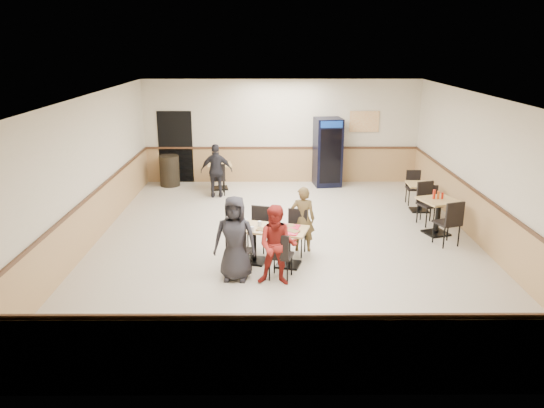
{
  "coord_description": "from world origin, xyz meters",
  "views": [
    {
      "loc": [
        -0.34,
        -10.35,
        4.03
      ],
      "look_at": [
        -0.29,
        -0.5,
        0.99
      ],
      "focal_mm": 35.0,
      "sensor_mm": 36.0,
      "label": 1
    }
  ],
  "objects_px": {
    "diner_man_opposite": "(303,219)",
    "trash_bin": "(170,171)",
    "main_table": "(271,240)",
    "back_table": "(220,172)",
    "diner_woman_right": "(277,245)",
    "side_table_near": "(438,211)",
    "pepsi_cooler": "(328,152)",
    "lone_diner": "(217,171)",
    "side_table_far": "(420,193)",
    "diner_woman_left": "(235,238)"
  },
  "relations": [
    {
      "from": "diner_woman_left",
      "to": "back_table",
      "type": "bearing_deg",
      "value": 103.0
    },
    {
      "from": "main_table",
      "to": "pepsi_cooler",
      "type": "relative_size",
      "value": 0.75
    },
    {
      "from": "diner_woman_right",
      "to": "side_table_near",
      "type": "bearing_deg",
      "value": 42.0
    },
    {
      "from": "lone_diner",
      "to": "side_table_near",
      "type": "xyz_separation_m",
      "value": [
        5.05,
        -2.89,
        -0.2
      ]
    },
    {
      "from": "side_table_near",
      "to": "pepsi_cooler",
      "type": "relative_size",
      "value": 0.48
    },
    {
      "from": "lone_diner",
      "to": "pepsi_cooler",
      "type": "height_order",
      "value": "pepsi_cooler"
    },
    {
      "from": "main_table",
      "to": "diner_woman_right",
      "type": "bearing_deg",
      "value": -67.62
    },
    {
      "from": "side_table_far",
      "to": "back_table",
      "type": "distance_m",
      "value": 5.52
    },
    {
      "from": "diner_woman_right",
      "to": "pepsi_cooler",
      "type": "bearing_deg",
      "value": 83.74
    },
    {
      "from": "back_table",
      "to": "pepsi_cooler",
      "type": "xyz_separation_m",
      "value": [
        3.08,
        0.39,
        0.5
      ]
    },
    {
      "from": "diner_man_opposite",
      "to": "lone_diner",
      "type": "xyz_separation_m",
      "value": [
        -2.07,
        3.82,
        0.06
      ]
    },
    {
      "from": "diner_woman_left",
      "to": "back_table",
      "type": "xyz_separation_m",
      "value": [
        -0.81,
        5.97,
        -0.28
      ]
    },
    {
      "from": "lone_diner",
      "to": "main_table",
      "type": "bearing_deg",
      "value": 105.61
    },
    {
      "from": "trash_bin",
      "to": "pepsi_cooler",
      "type": "bearing_deg",
      "value": 0.54
    },
    {
      "from": "side_table_far",
      "to": "back_table",
      "type": "height_order",
      "value": "back_table"
    },
    {
      "from": "diner_man_opposite",
      "to": "pepsi_cooler",
      "type": "distance_m",
      "value": 5.14
    },
    {
      "from": "side_table_far",
      "to": "trash_bin",
      "type": "bearing_deg",
      "value": 159.83
    },
    {
      "from": "diner_man_opposite",
      "to": "pepsi_cooler",
      "type": "xyz_separation_m",
      "value": [
        1.01,
        5.03,
        0.31
      ]
    },
    {
      "from": "main_table",
      "to": "trash_bin",
      "type": "height_order",
      "value": "trash_bin"
    },
    {
      "from": "main_table",
      "to": "trash_bin",
      "type": "bearing_deg",
      "value": 132.92
    },
    {
      "from": "side_table_near",
      "to": "pepsi_cooler",
      "type": "xyz_separation_m",
      "value": [
        -1.96,
        4.1,
        0.45
      ]
    },
    {
      "from": "lone_diner",
      "to": "back_table",
      "type": "bearing_deg",
      "value": -92.24
    },
    {
      "from": "main_table",
      "to": "side_table_near",
      "type": "height_order",
      "value": "side_table_near"
    },
    {
      "from": "diner_man_opposite",
      "to": "diner_woman_right",
      "type": "bearing_deg",
      "value": 77.53
    },
    {
      "from": "lone_diner",
      "to": "side_table_near",
      "type": "bearing_deg",
      "value": 147.94
    },
    {
      "from": "back_table",
      "to": "lone_diner",
      "type": "bearing_deg",
      "value": -90.0
    },
    {
      "from": "diner_woman_left",
      "to": "back_table",
      "type": "distance_m",
      "value": 6.03
    },
    {
      "from": "lone_diner",
      "to": "pepsi_cooler",
      "type": "relative_size",
      "value": 0.74
    },
    {
      "from": "side_table_far",
      "to": "side_table_near",
      "type": "bearing_deg",
      "value": -92.5
    },
    {
      "from": "main_table",
      "to": "pepsi_cooler",
      "type": "distance_m",
      "value": 5.95
    },
    {
      "from": "pepsi_cooler",
      "to": "trash_bin",
      "type": "xyz_separation_m",
      "value": [
        -4.56,
        -0.04,
        -0.53
      ]
    },
    {
      "from": "pepsi_cooler",
      "to": "side_table_near",
      "type": "bearing_deg",
      "value": -71.82
    },
    {
      "from": "main_table",
      "to": "diner_man_opposite",
      "type": "relative_size",
      "value": 1.1
    },
    {
      "from": "diner_man_opposite",
      "to": "trash_bin",
      "type": "distance_m",
      "value": 6.13
    },
    {
      "from": "diner_man_opposite",
      "to": "trash_bin",
      "type": "height_order",
      "value": "diner_man_opposite"
    },
    {
      "from": "back_table",
      "to": "pepsi_cooler",
      "type": "height_order",
      "value": "pepsi_cooler"
    },
    {
      "from": "diner_woman_left",
      "to": "lone_diner",
      "type": "bearing_deg",
      "value": 104.22
    },
    {
      "from": "lone_diner",
      "to": "side_table_near",
      "type": "distance_m",
      "value": 5.82
    },
    {
      "from": "main_table",
      "to": "pepsi_cooler",
      "type": "height_order",
      "value": "pepsi_cooler"
    },
    {
      "from": "diner_woman_right",
      "to": "pepsi_cooler",
      "type": "xyz_separation_m",
      "value": [
        1.54,
        6.56,
        0.27
      ]
    },
    {
      "from": "diner_woman_left",
      "to": "diner_man_opposite",
      "type": "distance_m",
      "value": 1.83
    },
    {
      "from": "main_table",
      "to": "back_table",
      "type": "bearing_deg",
      "value": 120.82
    },
    {
      "from": "diner_woman_left",
      "to": "side_table_near",
      "type": "height_order",
      "value": "diner_woman_left"
    },
    {
      "from": "main_table",
      "to": "trash_bin",
      "type": "distance_m",
      "value": 6.36
    },
    {
      "from": "diner_woman_right",
      "to": "diner_man_opposite",
      "type": "height_order",
      "value": "diner_woman_right"
    },
    {
      "from": "diner_woman_right",
      "to": "back_table",
      "type": "xyz_separation_m",
      "value": [
        -1.55,
        6.17,
        -0.23
      ]
    },
    {
      "from": "trash_bin",
      "to": "lone_diner",
      "type": "bearing_deg",
      "value": -38.35
    },
    {
      "from": "side_table_near",
      "to": "side_table_far",
      "type": "height_order",
      "value": "side_table_near"
    },
    {
      "from": "side_table_near",
      "to": "back_table",
      "type": "bearing_deg",
      "value": 143.66
    },
    {
      "from": "main_table",
      "to": "side_table_near",
      "type": "relative_size",
      "value": 1.57
    }
  ]
}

